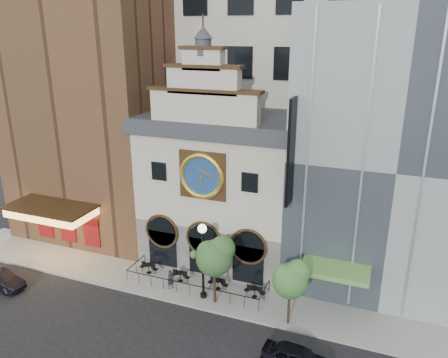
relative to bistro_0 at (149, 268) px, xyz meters
name	(u,v)px	position (x,y,z in m)	size (l,w,h in m)	color
ground	(182,306)	(4.34, -2.82, -0.61)	(120.00, 120.00, 0.00)	black
sidewalk	(197,287)	(4.34, -0.32, -0.54)	(44.00, 5.00, 0.15)	gray
clock_building	(222,183)	(4.34, 5.00, 6.07)	(12.60, 8.78, 18.65)	#605E5B
theater_building	(99,98)	(-8.66, 7.13, 11.99)	(14.00, 15.60, 25.00)	brown
retail_building	(397,151)	(17.33, 7.16, 9.53)	(14.00, 14.40, 20.00)	gray
office_tower	(268,14)	(4.34, 17.18, 19.39)	(20.00, 16.00, 40.00)	beige
cafe_railing	(197,281)	(4.34, -0.32, -0.01)	(10.60, 2.60, 0.90)	black
bistro_0	(149,268)	(0.00, 0.00, 0.00)	(1.58, 0.68, 0.90)	black
bistro_1	(180,276)	(2.89, -0.18, 0.00)	(1.58, 0.68, 0.90)	black
bistro_2	(218,284)	(6.00, -0.14, 0.00)	(1.58, 0.68, 0.90)	black
bistro_3	(255,291)	(8.88, -0.14, 0.00)	(1.58, 0.68, 0.90)	black
car_right	(298,358)	(13.25, -5.88, 0.10)	(1.68, 4.18, 1.42)	black
car_left	(0,280)	(-9.52, -5.67, 0.05)	(1.40, 4.01, 1.32)	black
pedestrian	(171,280)	(2.68, -1.32, 0.28)	(0.55, 0.36, 1.50)	black
lamppost	(203,253)	(5.41, -1.48, 3.11)	(1.82, 0.87, 5.78)	black
tree_left	(215,255)	(6.46, -1.74, 3.28)	(2.65, 2.55, 5.10)	#382619
tree_right	(291,278)	(11.87, -2.15, 2.93)	(2.40, 2.31, 4.63)	#382619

